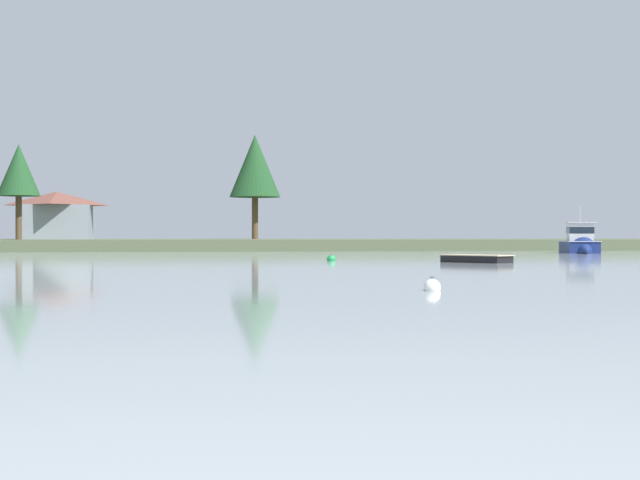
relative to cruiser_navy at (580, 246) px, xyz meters
name	(u,v)px	position (x,y,z in m)	size (l,w,h in m)	color
far_shore_bank	(269,244)	(-23.29, 31.44, -0.01)	(201.92, 41.80, 1.09)	#4C563D
cruiser_navy	(580,246)	(0.00, 0.00, 0.00)	(4.70, 8.69, 4.91)	navy
dinghy_black	(476,260)	(-17.71, -25.57, -0.41)	(3.57, 4.10, 0.58)	black
mooring_buoy_white	(432,287)	(-27.14, -50.10, -0.48)	(0.46, 0.46, 0.51)	white
mooring_buoy_green	(331,259)	(-24.89, -21.02, -0.47)	(0.51, 0.51, 0.56)	#1E8C47
shore_tree_left_mid	(255,167)	(-24.79, 32.17, 8.86)	(5.85, 5.85, 11.98)	brown
shore_tree_inland_b	(19,171)	(-48.69, 18.48, 7.13)	(4.07, 4.07, 9.19)	brown
cottage_behind_trees	(57,215)	(-46.88, 32.34, 3.26)	(8.21, 8.39, 5.29)	gray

